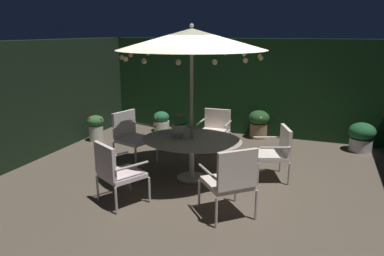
{
  "coord_description": "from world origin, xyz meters",
  "views": [
    {
      "loc": [
        1.83,
        -5.62,
        2.56
      ],
      "look_at": [
        -0.26,
        0.03,
        0.93
      ],
      "focal_mm": 33.71,
      "sensor_mm": 36.0,
      "label": 1
    }
  ],
  "objects_px": {
    "potted_plant_back_right": "(362,136)",
    "potted_plant_back_left": "(220,122)",
    "patio_chair_southeast": "(215,128)",
    "centerpiece_planter": "(180,124)",
    "potted_plant_right_near": "(96,127)",
    "patio_umbrella": "(192,39)",
    "patio_dining_table": "(192,144)",
    "patio_chair_east": "(276,150)",
    "patio_chair_northeast": "(231,178)",
    "patio_chair_south": "(131,134)",
    "potted_plant_back_center": "(259,123)",
    "patio_chair_north": "(116,170)",
    "potted_plant_right_far": "(161,121)"
  },
  "relations": [
    {
      "from": "patio_chair_south",
      "to": "potted_plant_back_center",
      "type": "distance_m",
      "value": 3.32
    },
    {
      "from": "patio_umbrella",
      "to": "potted_plant_back_center",
      "type": "distance_m",
      "value": 3.67
    },
    {
      "from": "patio_dining_table",
      "to": "potted_plant_right_far",
      "type": "bearing_deg",
      "value": 124.52
    },
    {
      "from": "patio_umbrella",
      "to": "potted_plant_back_left",
      "type": "height_order",
      "value": "patio_umbrella"
    },
    {
      "from": "patio_dining_table",
      "to": "patio_chair_north",
      "type": "distance_m",
      "value": 1.5
    },
    {
      "from": "patio_chair_northeast",
      "to": "potted_plant_back_right",
      "type": "bearing_deg",
      "value": 63.29
    },
    {
      "from": "patio_dining_table",
      "to": "potted_plant_back_center",
      "type": "distance_m",
      "value": 3.06
    },
    {
      "from": "patio_dining_table",
      "to": "patio_chair_southeast",
      "type": "bearing_deg",
      "value": 90.8
    },
    {
      "from": "potted_plant_back_center",
      "to": "patio_umbrella",
      "type": "bearing_deg",
      "value": -102.33
    },
    {
      "from": "patio_umbrella",
      "to": "centerpiece_planter",
      "type": "relative_size",
      "value": 6.36
    },
    {
      "from": "patio_dining_table",
      "to": "potted_plant_back_center",
      "type": "xyz_separation_m",
      "value": [
        0.65,
        2.98,
        -0.27
      ]
    },
    {
      "from": "patio_umbrella",
      "to": "potted_plant_right_far",
      "type": "height_order",
      "value": "patio_umbrella"
    },
    {
      "from": "potted_plant_right_near",
      "to": "potted_plant_back_right",
      "type": "bearing_deg",
      "value": 12.93
    },
    {
      "from": "patio_chair_east",
      "to": "potted_plant_back_right",
      "type": "xyz_separation_m",
      "value": [
        1.55,
        2.2,
        -0.2
      ]
    },
    {
      "from": "patio_dining_table",
      "to": "potted_plant_back_right",
      "type": "distance_m",
      "value": 4.03
    },
    {
      "from": "potted_plant_back_center",
      "to": "patio_chair_east",
      "type": "bearing_deg",
      "value": -73.12
    },
    {
      "from": "centerpiece_planter",
      "to": "patio_chair_east",
      "type": "height_order",
      "value": "centerpiece_planter"
    },
    {
      "from": "patio_umbrella",
      "to": "patio_dining_table",
      "type": "bearing_deg",
      "value": 26.94
    },
    {
      "from": "centerpiece_planter",
      "to": "patio_chair_northeast",
      "type": "distance_m",
      "value": 1.69
    },
    {
      "from": "potted_plant_right_far",
      "to": "potted_plant_back_left",
      "type": "height_order",
      "value": "potted_plant_back_left"
    },
    {
      "from": "potted_plant_right_near",
      "to": "potted_plant_back_center",
      "type": "bearing_deg",
      "value": 23.84
    },
    {
      "from": "patio_chair_south",
      "to": "potted_plant_back_right",
      "type": "relative_size",
      "value": 1.59
    },
    {
      "from": "centerpiece_planter",
      "to": "potted_plant_right_near",
      "type": "bearing_deg",
      "value": 153.04
    },
    {
      "from": "patio_chair_northeast",
      "to": "patio_chair_south",
      "type": "xyz_separation_m",
      "value": [
        -2.45,
        1.54,
        -0.02
      ]
    },
    {
      "from": "patio_dining_table",
      "to": "patio_chair_north",
      "type": "relative_size",
      "value": 1.8
    },
    {
      "from": "patio_umbrella",
      "to": "potted_plant_back_left",
      "type": "xyz_separation_m",
      "value": [
        -0.3,
        2.83,
        -2.09
      ]
    },
    {
      "from": "patio_chair_northeast",
      "to": "potted_plant_right_far",
      "type": "height_order",
      "value": "patio_chair_northeast"
    },
    {
      "from": "patio_dining_table",
      "to": "patio_chair_east",
      "type": "distance_m",
      "value": 1.5
    },
    {
      "from": "patio_umbrella",
      "to": "patio_chair_north",
      "type": "bearing_deg",
      "value": -118.6
    },
    {
      "from": "patio_chair_northeast",
      "to": "potted_plant_back_left",
      "type": "relative_size",
      "value": 1.65
    },
    {
      "from": "centerpiece_planter",
      "to": "potted_plant_back_right",
      "type": "xyz_separation_m",
      "value": [
        3.16,
        2.75,
        -0.65
      ]
    },
    {
      "from": "potted_plant_back_right",
      "to": "potted_plant_back_left",
      "type": "relative_size",
      "value": 1.0
    },
    {
      "from": "patio_umbrella",
      "to": "patio_chair_east",
      "type": "relative_size",
      "value": 2.84
    },
    {
      "from": "patio_umbrella",
      "to": "patio_chair_southeast",
      "type": "bearing_deg",
      "value": 90.8
    },
    {
      "from": "patio_chair_east",
      "to": "patio_dining_table",
      "type": "bearing_deg",
      "value": -159.09
    },
    {
      "from": "patio_umbrella",
      "to": "patio_chair_northeast",
      "type": "bearing_deg",
      "value": -48.41
    },
    {
      "from": "potted_plant_back_right",
      "to": "potted_plant_back_left",
      "type": "bearing_deg",
      "value": 178.35
    },
    {
      "from": "patio_chair_north",
      "to": "patio_chair_northeast",
      "type": "bearing_deg",
      "value": 6.27
    },
    {
      "from": "patio_umbrella",
      "to": "potted_plant_right_far",
      "type": "bearing_deg",
      "value": 124.52
    },
    {
      "from": "patio_umbrella",
      "to": "potted_plant_back_center",
      "type": "xyz_separation_m",
      "value": [
        0.65,
        2.98,
        -2.05
      ]
    },
    {
      "from": "patio_chair_northeast",
      "to": "potted_plant_back_right",
      "type": "relative_size",
      "value": 1.66
    },
    {
      "from": "patio_chair_southeast",
      "to": "potted_plant_back_left",
      "type": "height_order",
      "value": "patio_chair_southeast"
    },
    {
      "from": "patio_chair_north",
      "to": "patio_chair_northeast",
      "type": "xyz_separation_m",
      "value": [
        1.72,
        0.19,
        0.04
      ]
    },
    {
      "from": "patio_chair_east",
      "to": "potted_plant_back_right",
      "type": "height_order",
      "value": "patio_chair_east"
    },
    {
      "from": "patio_chair_southeast",
      "to": "potted_plant_back_left",
      "type": "bearing_deg",
      "value": 101.87
    },
    {
      "from": "patio_umbrella",
      "to": "centerpiece_planter",
      "type": "xyz_separation_m",
      "value": [
        -0.22,
        -0.02,
        -1.44
      ]
    },
    {
      "from": "patio_chair_south",
      "to": "centerpiece_planter",
      "type": "bearing_deg",
      "value": -19.14
    },
    {
      "from": "patio_chair_southeast",
      "to": "potted_plant_back_center",
      "type": "distance_m",
      "value": 1.65
    },
    {
      "from": "patio_chair_northeast",
      "to": "potted_plant_back_right",
      "type": "distance_m",
      "value": 4.33
    },
    {
      "from": "patio_chair_northeast",
      "to": "patio_chair_east",
      "type": "xyz_separation_m",
      "value": [
        0.39,
        1.66,
        -0.06
      ]
    }
  ]
}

